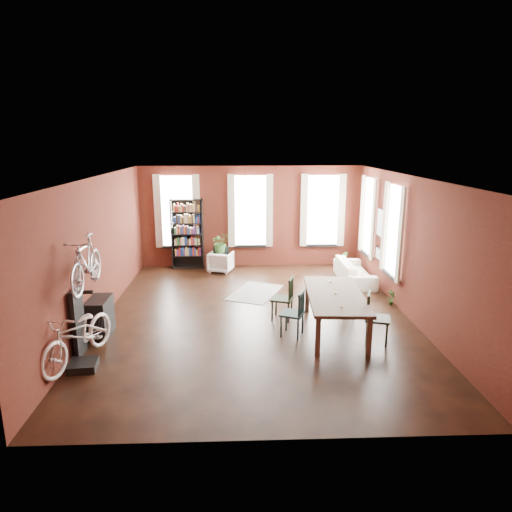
{
  "coord_description": "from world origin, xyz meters",
  "views": [
    {
      "loc": [
        -0.38,
        -9.89,
        3.96
      ],
      "look_at": [
        0.03,
        0.6,
        1.3
      ],
      "focal_mm": 32.0,
      "sensor_mm": 36.0,
      "label": 1
    }
  ],
  "objects_px": {
    "white_armchair": "(221,261)",
    "cream_sofa": "(355,268)",
    "dining_chair_b": "(282,298)",
    "console_table": "(100,317)",
    "dining_table": "(335,313)",
    "dining_chair_a": "(292,313)",
    "dining_chair_d": "(347,296)",
    "dining_chair_c": "(378,318)",
    "bookshelf": "(187,234)",
    "bike_trainer": "(83,365)",
    "plant_stand": "(222,262)",
    "bicycle_floor": "(76,310)"
  },
  "relations": [
    {
      "from": "plant_stand",
      "to": "console_table",
      "type": "bearing_deg",
      "value": -116.19
    },
    {
      "from": "bicycle_floor",
      "to": "dining_chair_a",
      "type": "bearing_deg",
      "value": 35.04
    },
    {
      "from": "dining_table",
      "to": "console_table",
      "type": "distance_m",
      "value": 4.91
    },
    {
      "from": "dining_chair_d",
      "to": "white_armchair",
      "type": "height_order",
      "value": "dining_chair_d"
    },
    {
      "from": "dining_table",
      "to": "white_armchair",
      "type": "relative_size",
      "value": 3.61
    },
    {
      "from": "cream_sofa",
      "to": "plant_stand",
      "type": "bearing_deg",
      "value": 71.38
    },
    {
      "from": "plant_stand",
      "to": "dining_table",
      "type": "bearing_deg",
      "value": -62.23
    },
    {
      "from": "dining_chair_a",
      "to": "dining_chair_d",
      "type": "height_order",
      "value": "dining_chair_a"
    },
    {
      "from": "dining_chair_b",
      "to": "cream_sofa",
      "type": "distance_m",
      "value": 3.65
    },
    {
      "from": "console_table",
      "to": "bookshelf",
      "type": "bearing_deg",
      "value": 76.17
    },
    {
      "from": "bike_trainer",
      "to": "dining_table",
      "type": "bearing_deg",
      "value": 16.8
    },
    {
      "from": "bookshelf",
      "to": "white_armchair",
      "type": "xyz_separation_m",
      "value": [
        1.06,
        -0.53,
        -0.75
      ]
    },
    {
      "from": "dining_chair_d",
      "to": "dining_chair_b",
      "type": "bearing_deg",
      "value": 99.37
    },
    {
      "from": "bookshelf",
      "to": "dining_chair_c",
      "type": "bearing_deg",
      "value": -52.77
    },
    {
      "from": "dining_chair_c",
      "to": "cream_sofa",
      "type": "bearing_deg",
      "value": 11.57
    },
    {
      "from": "dining_chair_b",
      "to": "white_armchair",
      "type": "bearing_deg",
      "value": -140.58
    },
    {
      "from": "white_armchair",
      "to": "cream_sofa",
      "type": "relative_size",
      "value": 0.33
    },
    {
      "from": "dining_table",
      "to": "console_table",
      "type": "xyz_separation_m",
      "value": [
        -4.91,
        0.03,
        -0.03
      ]
    },
    {
      "from": "dining_chair_a",
      "to": "white_armchair",
      "type": "relative_size",
      "value": 1.4
    },
    {
      "from": "white_armchair",
      "to": "plant_stand",
      "type": "height_order",
      "value": "white_armchair"
    },
    {
      "from": "dining_table",
      "to": "bike_trainer",
      "type": "relative_size",
      "value": 5.21
    },
    {
      "from": "dining_chair_b",
      "to": "bicycle_floor",
      "type": "bearing_deg",
      "value": -41.79
    },
    {
      "from": "dining_chair_a",
      "to": "dining_chair_d",
      "type": "xyz_separation_m",
      "value": [
        1.44,
        1.25,
        -0.07
      ]
    },
    {
      "from": "bike_trainer",
      "to": "plant_stand",
      "type": "distance_m",
      "value": 6.68
    },
    {
      "from": "dining_chair_b",
      "to": "white_armchair",
      "type": "distance_m",
      "value": 4.23
    },
    {
      "from": "dining_chair_a",
      "to": "bike_trainer",
      "type": "distance_m",
      "value": 4.12
    },
    {
      "from": "bookshelf",
      "to": "cream_sofa",
      "type": "height_order",
      "value": "bookshelf"
    },
    {
      "from": "dining_chair_c",
      "to": "white_armchair",
      "type": "distance_m",
      "value": 6.21
    },
    {
      "from": "dining_chair_c",
      "to": "dining_chair_a",
      "type": "bearing_deg",
      "value": 95.94
    },
    {
      "from": "white_armchair",
      "to": "dining_chair_a",
      "type": "bearing_deg",
      "value": 125.3
    },
    {
      "from": "dining_chair_a",
      "to": "cream_sofa",
      "type": "height_order",
      "value": "dining_chair_a"
    },
    {
      "from": "bicycle_floor",
      "to": "dining_chair_d",
      "type": "bearing_deg",
      "value": 42.12
    },
    {
      "from": "dining_table",
      "to": "dining_chair_a",
      "type": "bearing_deg",
      "value": -168.03
    },
    {
      "from": "bookshelf",
      "to": "console_table",
      "type": "bearing_deg",
      "value": -103.83
    },
    {
      "from": "dining_table",
      "to": "bookshelf",
      "type": "xyz_separation_m",
      "value": [
        -3.63,
        5.23,
        0.67
      ]
    },
    {
      "from": "cream_sofa",
      "to": "dining_chair_b",
      "type": "bearing_deg",
      "value": 139.61
    },
    {
      "from": "bookshelf",
      "to": "cream_sofa",
      "type": "xyz_separation_m",
      "value": [
        4.95,
        -1.7,
        -0.69
      ]
    },
    {
      "from": "dining_chair_b",
      "to": "console_table",
      "type": "distance_m",
      "value": 3.94
    },
    {
      "from": "dining_chair_d",
      "to": "cream_sofa",
      "type": "xyz_separation_m",
      "value": [
        0.8,
        2.42,
        -0.01
      ]
    },
    {
      "from": "dining_chair_d",
      "to": "plant_stand",
      "type": "height_order",
      "value": "dining_chair_d"
    },
    {
      "from": "dining_table",
      "to": "bookshelf",
      "type": "relative_size",
      "value": 1.14
    },
    {
      "from": "dining_chair_d",
      "to": "white_armchair",
      "type": "distance_m",
      "value": 4.74
    },
    {
      "from": "dining_chair_a",
      "to": "dining_chair_b",
      "type": "relative_size",
      "value": 0.97
    },
    {
      "from": "bookshelf",
      "to": "plant_stand",
      "type": "distance_m",
      "value": 1.41
    },
    {
      "from": "white_armchair",
      "to": "bicycle_floor",
      "type": "xyz_separation_m",
      "value": [
        -2.27,
        -6.14,
        0.77
      ]
    },
    {
      "from": "dining_chair_c",
      "to": "white_armchair",
      "type": "height_order",
      "value": "dining_chair_c"
    },
    {
      "from": "dining_table",
      "to": "dining_chair_b",
      "type": "distance_m",
      "value": 1.29
    },
    {
      "from": "dining_chair_b",
      "to": "plant_stand",
      "type": "xyz_separation_m",
      "value": [
        -1.51,
        4.08,
        -0.21
      ]
    },
    {
      "from": "bookshelf",
      "to": "console_table",
      "type": "distance_m",
      "value": 5.4
    },
    {
      "from": "dining_chair_c",
      "to": "white_armchair",
      "type": "xyz_separation_m",
      "value": [
        -3.33,
        5.24,
        -0.16
      ]
    }
  ]
}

